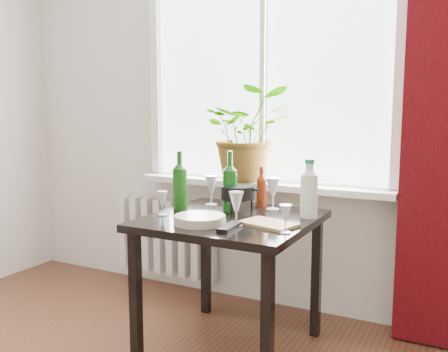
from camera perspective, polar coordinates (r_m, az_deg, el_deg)
The scene contains 18 objects.
window at distance 3.26m, azimuth 4.68°, elevation 12.77°, with size 1.72×0.08×1.62m.
windowsill at distance 3.23m, azimuth 4.04°, elevation -0.97°, with size 1.72×0.20×0.04m.
radiator at distance 3.70m, azimuth -6.63°, elevation -6.89°, with size 0.80×0.10×0.55m.
table at distance 2.69m, azimuth 0.83°, elevation -6.61°, with size 0.85×0.85×0.74m.
potted_plant at distance 3.24m, azimuth 2.64°, elevation 4.85°, with size 0.55×0.48×0.61m, color #2C6D1D.
wine_bottle_left at distance 2.84m, azimuth -5.07°, elevation -0.40°, with size 0.08×0.08×0.34m, color #0E420C, non-canonical shape.
wine_bottle_right at distance 2.78m, azimuth 0.69°, elevation -0.54°, with size 0.08×0.08×0.35m, color #0C410E, non-canonical shape.
bottle_amber at distance 2.93m, azimuth 4.30°, elevation -1.23°, with size 0.06×0.06×0.24m, color #661F0B, non-canonical shape.
cleaning_bottle at distance 2.66m, azimuth 9.70°, elevation -1.31°, with size 0.09×0.09×0.32m, color silver, non-canonical shape.
wineglass_front_right at distance 2.45m, azimuth 1.41°, elevation -3.71°, with size 0.07×0.07×0.17m, color silver, non-canonical shape.
wineglass_far_right at distance 2.33m, azimuth 7.04°, elevation -4.87°, with size 0.06×0.06×0.14m, color silver, non-canonical shape.
wineglass_back_center at distance 2.85m, azimuth 5.60°, elevation -1.97°, with size 0.08×0.08×0.19m, color white, non-canonical shape.
wineglass_back_left at distance 2.97m, azimuth -1.47°, elevation -1.61°, with size 0.08×0.08×0.18m, color silver, non-canonical shape.
wineglass_front_left at distance 2.71m, azimuth -7.06°, elevation -3.09°, with size 0.06×0.06×0.13m, color silver, non-canonical shape.
plate_stack at distance 2.51m, azimuth -2.77°, elevation -4.98°, with size 0.26×0.26×0.04m, color #BDB19D.
fondue_pot at distance 2.80m, azimuth 1.58°, elevation -2.58°, with size 0.21×0.19×0.14m, color black, non-canonical shape.
tv_remote at distance 2.40m, azimuth 0.66°, elevation -5.84°, with size 0.06×0.19×0.02m, color black.
cutting_board at distance 2.49m, azimuth 5.11°, elevation -5.46°, with size 0.27×0.17×0.01m, color #A7884B.
Camera 1 is at (1.27, -0.77, 1.32)m, focal length 40.00 mm.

